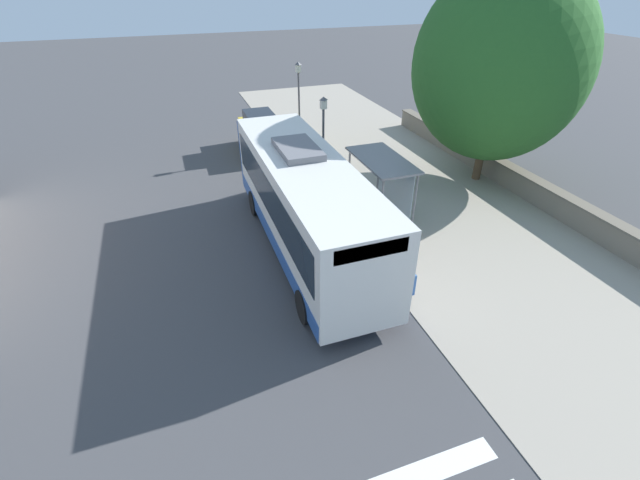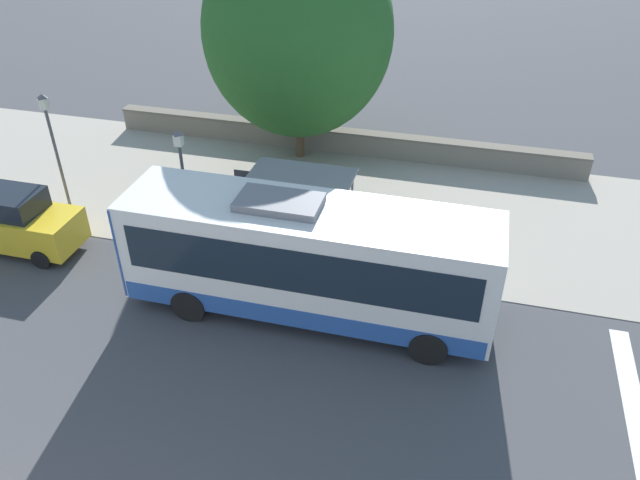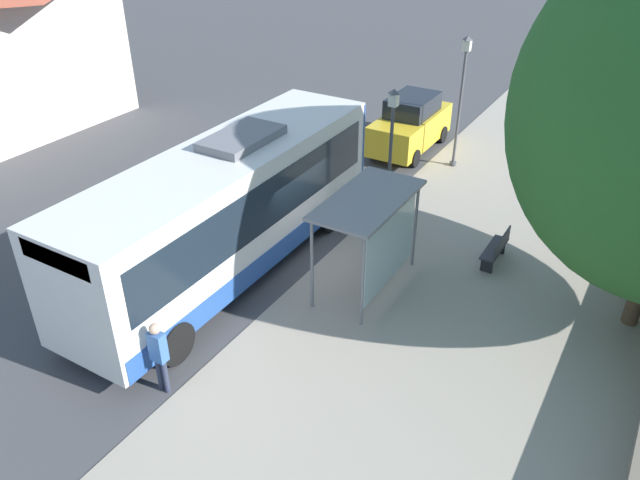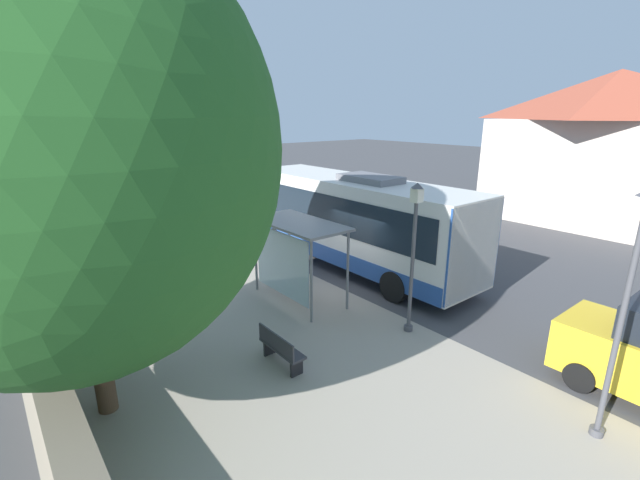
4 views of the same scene
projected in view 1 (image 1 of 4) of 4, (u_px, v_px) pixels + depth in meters
ground_plane at (338, 220)px, 17.18m from camera, size 120.00×120.00×0.00m
sidewalk_plaza at (435, 203)px, 18.44m from camera, size 9.00×44.00×0.02m
stone_wall at (514, 179)px, 19.31m from camera, size 0.60×20.00×1.00m
bus at (305, 202)px, 14.48m from camera, size 2.67×10.10×3.60m
bus_shelter at (385, 169)px, 16.24m from camera, size 1.65×3.29×2.54m
pedestrian at (408, 289)px, 11.91m from camera, size 0.34×0.23×1.73m
bench at (402, 173)px, 19.99m from camera, size 0.40×1.40×0.88m
street_lamp_near at (323, 135)px, 18.53m from camera, size 0.28×0.28×4.07m
street_lamp_far at (299, 100)px, 22.25m from camera, size 0.28×0.28×4.60m
shade_tree at (500, 65)px, 17.77m from camera, size 7.20×7.20×9.10m
parked_car_behind_bus at (261, 133)px, 23.08m from camera, size 1.84×4.14×2.07m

